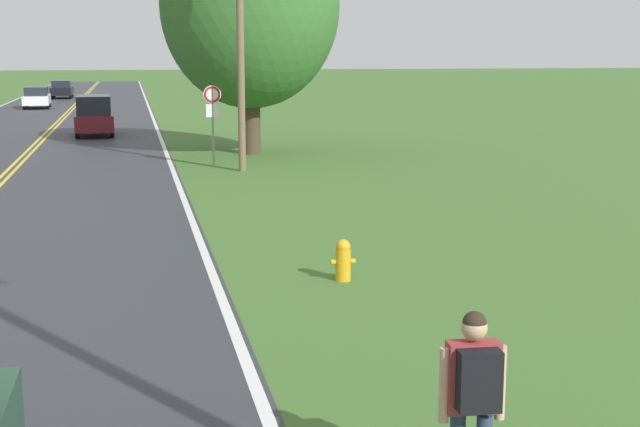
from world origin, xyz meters
The scene contains 8 objects.
hitchhiker_person centered at (6.72, 3.10, 1.06)m, with size 0.59×0.44×1.73m.
fire_hydrant centered at (7.43, 10.82, 0.37)m, with size 0.43×0.27×0.73m.
traffic_sign centered at (6.68, 26.74, 2.10)m, with size 0.60×0.10×2.77m.
utility_pole_midground centered at (7.51, 25.49, 4.37)m, with size 1.80×0.24×8.43m.
tree_behind_sign centered at (8.50, 30.45, 5.63)m, with size 6.76×6.76×9.53m.
car_maroon_van_mid_far centered at (2.27, 39.56, 0.96)m, with size 1.90×4.18×1.88m.
car_white_sedan_receding centered at (-2.41, 61.78, 0.77)m, with size 1.92×4.38×1.50m.
car_black_sedan_distant centered at (-1.67, 75.49, 0.78)m, with size 1.70×4.10×1.52m.
Camera 1 is at (3.94, -3.66, 3.88)m, focal length 50.00 mm.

